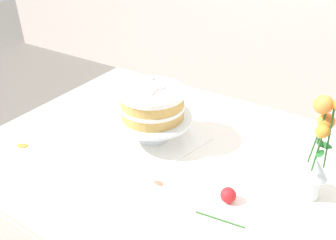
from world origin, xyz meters
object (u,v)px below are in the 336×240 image
dining_table (176,178)px  layer_cake (152,103)px  flower_vase (316,158)px  cake_stand (153,120)px  fallen_rose (228,196)px

dining_table → layer_cake: size_ratio=5.92×
layer_cake → flower_vase: (0.56, 0.00, -0.01)m
dining_table → cake_stand: 0.23m
dining_table → flower_vase: (0.43, 0.06, 0.23)m
dining_table → layer_cake: (-0.13, 0.06, 0.24)m
cake_stand → fallen_rose: (0.37, -0.15, -0.06)m
dining_table → fallen_rose: size_ratio=9.96×
flower_vase → dining_table: bearing=-172.3°
dining_table → layer_cake: bearing=157.5°
fallen_rose → cake_stand: bearing=157.5°
dining_table → fallen_rose: 0.28m
layer_cake → flower_vase: bearing=0.2°
cake_stand → flower_vase: bearing=0.2°
dining_table → flower_vase: flower_vase is taller
cake_stand → layer_cake: 0.07m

